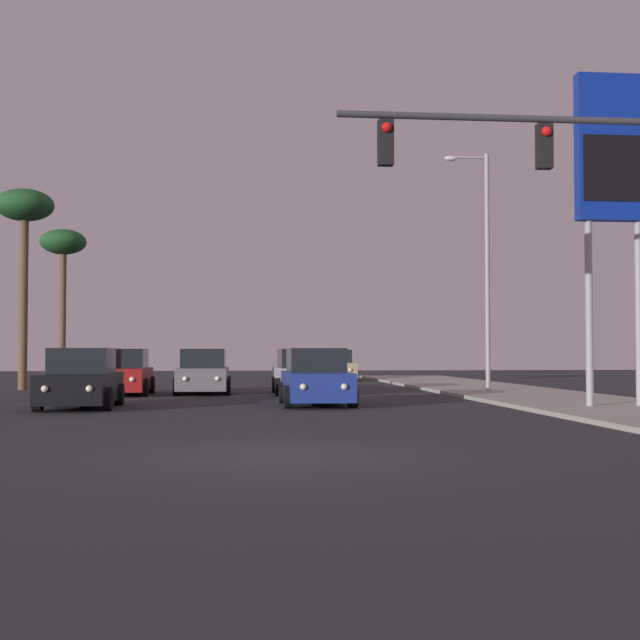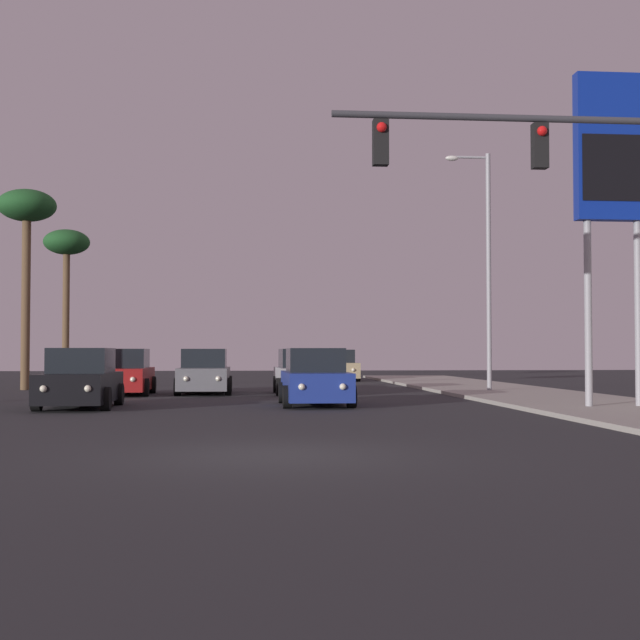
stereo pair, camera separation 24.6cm
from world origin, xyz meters
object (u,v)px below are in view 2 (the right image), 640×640
(car_tan, at_px, (338,367))
(palm_tree_mid, at_px, (27,216))
(car_black, at_px, (80,381))
(street_lamp, at_px, (485,258))
(traffic_light_mast, at_px, (561,196))
(gas_station_sign, at_px, (612,166))
(car_red, at_px, (124,374))
(palm_tree_far, at_px, (67,250))
(car_silver, at_px, (302,374))
(car_blue, at_px, (315,379))
(car_grey, at_px, (204,373))

(car_tan, relative_size, palm_tree_mid, 0.52)
(car_black, relative_size, street_lamp, 0.48)
(traffic_light_mast, bearing_deg, gas_station_sign, 58.68)
(car_red, distance_m, gas_station_sign, 18.27)
(palm_tree_mid, xyz_separation_m, palm_tree_far, (-0.27, 10.00, -0.27))
(car_silver, bearing_deg, palm_tree_mid, -24.31)
(car_black, height_order, palm_tree_far, palm_tree_far)
(car_black, distance_m, gas_station_sign, 15.78)
(palm_tree_far, bearing_deg, palm_tree_mid, -88.46)
(car_blue, distance_m, gas_station_sign, 10.20)
(car_tan, xyz_separation_m, traffic_light_mast, (1.05, -30.74, 3.92))
(car_grey, distance_m, street_lamp, 11.46)
(car_black, bearing_deg, car_blue, -174.15)
(street_lamp, bearing_deg, gas_station_sign, -85.72)
(traffic_light_mast, bearing_deg, car_red, 123.57)
(car_red, relative_size, palm_tree_mid, 0.52)
(traffic_light_mast, distance_m, gas_station_sign, 7.29)
(car_grey, height_order, street_lamp, street_lamp)
(car_tan, height_order, car_grey, same)
(car_red, xyz_separation_m, street_lamp, (13.47, -0.05, 4.36))
(car_red, relative_size, gas_station_sign, 0.48)
(car_silver, height_order, gas_station_sign, gas_station_sign)
(traffic_light_mast, xyz_separation_m, palm_tree_mid, (-15.16, 20.54, 2.51))
(traffic_light_mast, bearing_deg, car_grey, 115.02)
(palm_tree_mid, bearing_deg, car_grey, -28.77)
(car_silver, xyz_separation_m, street_lamp, (6.96, -0.13, 4.36))
(car_black, height_order, car_blue, same)
(gas_station_sign, bearing_deg, car_red, 145.16)
(car_blue, xyz_separation_m, palm_tree_far, (-11.29, 21.54, 6.16))
(car_silver, xyz_separation_m, gas_station_sign, (7.69, -9.97, 5.86))
(car_tan, bearing_deg, car_grey, 63.74)
(car_red, bearing_deg, car_tan, -122.30)
(car_black, bearing_deg, car_silver, -131.14)
(car_black, distance_m, car_grey, 8.63)
(car_blue, relative_size, traffic_light_mast, 0.66)
(car_black, height_order, car_grey, same)
(palm_tree_far, bearing_deg, traffic_light_mast, -63.20)
(car_grey, bearing_deg, palm_tree_far, -60.17)
(car_tan, relative_size, car_silver, 1.00)
(car_blue, height_order, palm_tree_far, palm_tree_far)
(car_red, distance_m, car_silver, 6.51)
(gas_station_sign, height_order, palm_tree_far, gas_station_sign)
(car_black, relative_size, car_grey, 1.00)
(car_silver, xyz_separation_m, palm_tree_mid, (-11.12, 4.56, 6.43))
(car_red, bearing_deg, car_silver, -178.92)
(palm_tree_mid, bearing_deg, traffic_light_mast, -53.57)
(car_red, height_order, palm_tree_mid, palm_tree_mid)
(car_blue, height_order, palm_tree_mid, palm_tree_mid)
(palm_tree_far, bearing_deg, gas_station_sign, -52.12)
(street_lamp, height_order, gas_station_sign, same)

